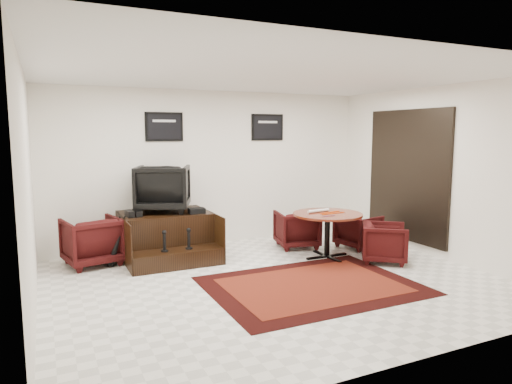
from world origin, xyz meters
TOP-DOWN VIEW (x-y plane):
  - ground at (0.00, 0.00)m, footprint 6.00×6.00m
  - room_shell at (0.41, 0.12)m, footprint 6.02×5.02m
  - area_rug at (0.36, -0.37)m, footprint 2.76×2.07m
  - shine_podium at (-1.05, 1.90)m, footprint 1.44×1.48m
  - shine_chair at (-1.05, 2.05)m, footprint 1.07×1.04m
  - shoes_pair at (-1.59, 1.80)m, footprint 0.24×0.28m
  - polish_kit at (-0.61, 1.64)m, footprint 0.26×0.19m
  - umbrella_black at (-1.86, 1.71)m, footprint 0.30×0.11m
  - umbrella_hooked at (-1.91, 1.86)m, footprint 0.29×0.11m
  - armchair_side at (-2.21, 1.96)m, footprint 0.93×0.89m
  - meeting_table at (1.34, 0.74)m, footprint 1.13×1.13m
  - table_chair_back at (1.23, 1.55)m, footprint 0.83×0.79m
  - table_chair_window at (2.22, 1.07)m, footprint 0.73×0.76m
  - table_chair_corner at (2.02, 0.14)m, footprint 0.89×0.90m
  - paper_roll at (1.25, 0.89)m, footprint 0.42×0.09m
  - table_clutter at (1.38, 0.70)m, footprint 0.57×0.35m

SIDE VIEW (x-z plane):
  - ground at x=0.00m, z-range 0.00..0.00m
  - area_rug at x=0.36m, z-range 0.00..0.01m
  - table_chair_window at x=2.22m, z-range 0.00..0.67m
  - shine_podium at x=-1.05m, z-range -0.03..0.71m
  - table_chair_corner at x=2.02m, z-range 0.00..0.68m
  - table_chair_back at x=1.23m, z-range 0.00..0.72m
  - umbrella_hooked at x=-1.91m, z-range 0.00..0.78m
  - umbrella_black at x=-1.86m, z-range 0.00..0.80m
  - armchair_side at x=-2.21m, z-range 0.00..0.82m
  - meeting_table at x=1.34m, z-range 0.28..1.02m
  - table_clutter at x=1.38m, z-range 0.74..0.75m
  - paper_roll at x=1.25m, z-range 0.74..0.79m
  - polish_kit at x=-0.61m, z-range 0.74..0.83m
  - shoes_pair at x=-1.59m, z-range 0.74..0.84m
  - shine_chair at x=-1.05m, z-range 0.74..1.60m
  - room_shell at x=0.41m, z-range 0.38..3.19m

